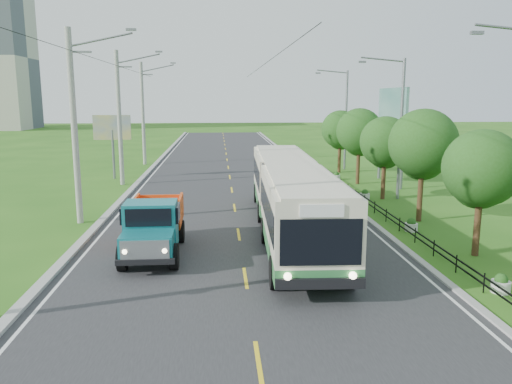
{
  "coord_description": "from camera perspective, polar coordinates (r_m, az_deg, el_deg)",
  "views": [
    {
      "loc": [
        -0.93,
        -17.4,
        6.5
      ],
      "look_at": [
        0.92,
        7.03,
        1.9
      ],
      "focal_mm": 35.0,
      "sensor_mm": 36.0,
      "label": 1
    }
  ],
  "objects": [
    {
      "name": "tree_third",
      "position": [
        27.84,
        18.54,
        4.9
      ],
      "size": [
        3.6,
        3.62,
        6.0
      ],
      "color": "#382314",
      "rests_on": "ground"
    },
    {
      "name": "planter_mid",
      "position": [
        33.4,
        12.32,
        -0.34
      ],
      "size": [
        0.64,
        0.64,
        0.67
      ],
      "color": "silver",
      "rests_on": "ground"
    },
    {
      "name": "curb_left",
      "position": [
        38.47,
        -13.66,
        0.71
      ],
      "size": [
        0.4,
        120.0,
        0.15
      ],
      "primitive_type": "cube",
      "color": "#9E9E99",
      "rests_on": "ground"
    },
    {
      "name": "tree_fifth",
      "position": [
        39.15,
        11.74,
        6.54
      ],
      "size": [
        3.48,
        3.52,
        5.8
      ],
      "color": "#382314",
      "rests_on": "ground"
    },
    {
      "name": "planter_far",
      "position": [
        41.01,
        9.15,
        1.78
      ],
      "size": [
        0.64,
        0.64,
        0.67
      ],
      "color": "silver",
      "rests_on": "ground"
    },
    {
      "name": "pole_mid",
      "position": [
        39.12,
        -15.3,
        8.2
      ],
      "size": [
        3.51,
        0.32,
        10.0
      ],
      "color": "gray",
      "rests_on": "ground"
    },
    {
      "name": "edge_line_right",
      "position": [
        38.71,
        7.02,
        0.92
      ],
      "size": [
        0.12,
        120.0,
        0.0
      ],
      "primitive_type": "cube",
      "color": "silver",
      "rests_on": "road"
    },
    {
      "name": "billboard_left",
      "position": [
        42.36,
        -16.11,
        6.66
      ],
      "size": [
        3.0,
        0.2,
        5.2
      ],
      "color": "slate",
      "rests_on": "ground"
    },
    {
      "name": "ground",
      "position": [
        18.6,
        -1.22,
        -9.83
      ],
      "size": [
        240.0,
        240.0,
        0.0
      ],
      "primitive_type": "plane",
      "color": "#265A15",
      "rests_on": "ground"
    },
    {
      "name": "dump_truck",
      "position": [
        21.39,
        -11.62,
        -3.45
      ],
      "size": [
        2.33,
        5.81,
        2.43
      ],
      "rotation": [
        0.0,
        0.0,
        0.01
      ],
      "color": "#136C75",
      "rests_on": "ground"
    },
    {
      "name": "centre_dash",
      "position": [
        18.59,
        -1.22,
        -9.76
      ],
      "size": [
        0.12,
        2.2,
        0.0
      ],
      "primitive_type": "cube",
      "color": "yellow",
      "rests_on": "road"
    },
    {
      "name": "curb_right",
      "position": [
        38.81,
        7.74,
        0.97
      ],
      "size": [
        0.3,
        120.0,
        0.1
      ],
      "primitive_type": "cube",
      "color": "#9E9E99",
      "rests_on": "ground"
    },
    {
      "name": "bus",
      "position": [
        24.14,
        3.93,
        -0.01
      ],
      "size": [
        3.5,
        17.8,
        3.42
      ],
      "rotation": [
        0.0,
        0.0,
        -0.04
      ],
      "color": "#30783C",
      "rests_on": "ground"
    },
    {
      "name": "road",
      "position": [
        37.97,
        -2.87,
        0.78
      ],
      "size": [
        14.0,
        120.0,
        0.02
      ],
      "primitive_type": "cube",
      "color": "#28282B",
      "rests_on": "ground"
    },
    {
      "name": "streetlight_far",
      "position": [
        46.88,
        10.07,
        8.52
      ],
      "size": [
        3.02,
        0.2,
        9.07
      ],
      "color": "slate",
      "rests_on": "ground"
    },
    {
      "name": "tree_back",
      "position": [
        44.95,
        9.62,
        6.85
      ],
      "size": [
        3.3,
        3.36,
        5.5
      ],
      "color": "#382314",
      "rests_on": "ground"
    },
    {
      "name": "planter_near",
      "position": [
        26.02,
        17.32,
        -3.68
      ],
      "size": [
        0.64,
        0.64,
        0.67
      ],
      "color": "silver",
      "rests_on": "ground"
    },
    {
      "name": "tree_fourth",
      "position": [
        33.46,
        14.55,
        5.3
      ],
      "size": [
        3.24,
        3.31,
        5.4
      ],
      "color": "#382314",
      "rests_on": "ground"
    },
    {
      "name": "edge_line_left",
      "position": [
        38.39,
        -12.85,
        0.65
      ],
      "size": [
        0.12,
        120.0,
        0.0
      ],
      "primitive_type": "cube",
      "color": "silver",
      "rests_on": "road"
    },
    {
      "name": "billboard_right",
      "position": [
        39.69,
        15.31,
        8.59
      ],
      "size": [
        0.24,
        6.0,
        7.3
      ],
      "color": "slate",
      "rests_on": "ground"
    },
    {
      "name": "pole_far",
      "position": [
        50.95,
        -12.76,
        8.79
      ],
      "size": [
        3.51,
        0.32,
        10.0
      ],
      "color": "gray",
      "rests_on": "ground"
    },
    {
      "name": "planter_front",
      "position": [
        19.15,
        26.19,
        -9.44
      ],
      "size": [
        0.64,
        0.64,
        0.67
      ],
      "color": "silver",
      "rests_on": "ground"
    },
    {
      "name": "tree_second",
      "position": [
        22.52,
        24.34,
        2.08
      ],
      "size": [
        3.18,
        3.26,
        5.3
      ],
      "color": "#382314",
      "rests_on": "ground"
    },
    {
      "name": "pole_near",
      "position": [
        27.44,
        -19.99,
        7.06
      ],
      "size": [
        3.51,
        0.32,
        10.0
      ],
      "color": "gray",
      "rests_on": "ground"
    },
    {
      "name": "railing_right",
      "position": [
        33.23,
        11.33,
        -0.33
      ],
      "size": [
        0.04,
        40.0,
        0.6
      ],
      "primitive_type": "cube",
      "color": "black",
      "rests_on": "ground"
    },
    {
      "name": "streetlight_mid",
      "position": [
        33.5,
        16.01,
        7.49
      ],
      "size": [
        3.02,
        0.2,
        9.07
      ],
      "color": "slate",
      "rests_on": "ground"
    }
  ]
}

